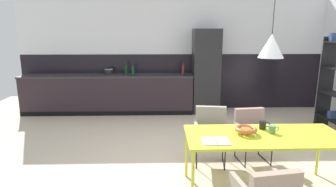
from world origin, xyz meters
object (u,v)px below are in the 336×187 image
Objects in this scene: pendant_lamp_over_table_near at (271,46)px; mug_glass_clear at (263,125)px; dining_table at (265,138)px; bottle_vinegar_dark at (183,70)px; armchair_near_window at (211,128)px; cooking_pot at (109,72)px; bottle_wine_green at (126,70)px; mug_tall_blue at (272,129)px; armchair_by_stool at (252,129)px; open_book at (216,141)px; fruit_bowl at (246,130)px; bottle_oil_tall at (133,71)px; refrigerator_column at (206,71)px.

mug_glass_clear is at bearing 75.49° from pendant_lamp_over_table_near.
dining_table is 6.49× the size of bottle_vinegar_dark.
armchair_near_window is at bearing 131.52° from mug_glass_clear.
cooking_pot is 0.45m from bottle_wine_green.
mug_tall_blue is at bearing 136.33° from armchair_near_window.
armchair_by_stool is 1.54m from pendant_lamp_over_table_near.
mug_glass_clear is at bearing 111.56° from mug_tall_blue.
cooking_pot reaches higher than mug_tall_blue.
cooking_pot is at bearing 126.77° from mug_glass_clear.
pendant_lamp_over_table_near is (-0.05, -0.18, 0.99)m from mug_glass_clear.
mug_glass_clear is (0.54, -0.61, 0.26)m from armchair_near_window.
open_book is at bearing 90.64° from armchair_near_window.
mug_tall_blue is (0.60, -0.76, 0.25)m from armchair_near_window.
open_book is at bearing -161.43° from mug_tall_blue.
cooking_pot is at bearing 124.80° from pendant_lamp_over_table_near.
armchair_by_stool is 2.58× the size of open_book.
fruit_bowl is 4.19m from cooking_pot.
dining_table is 0.90m from armchair_by_stool.
open_book is 3.92m from bottle_wine_green.
mug_glass_clear is at bearing -58.64° from bottle_oil_tall.
refrigerator_column is 1.07× the size of dining_table.
fruit_bowl is at bearing -63.45° from bottle_oil_tall.
pendant_lamp_over_table_near is (2.04, -3.44, 0.73)m from bottle_wine_green.
refrigerator_column reaches higher than armchair_near_window.
open_book is 1.22m from pendant_lamp_over_table_near.
bottle_oil_tall is at bearing -175.54° from refrigerator_column.
armchair_near_window is 3.11m from bottle_wine_green.
armchair_by_stool is (0.14, 0.87, -0.19)m from dining_table.
fruit_bowl reaches higher than open_book.
bottle_oil_tall reaches higher than mug_tall_blue.
mug_glass_clear is (0.05, 0.20, 0.10)m from dining_table.
mug_tall_blue is at bearing 80.07° from armchair_by_stool.
armchair_by_stool is 0.73m from mug_glass_clear.
refrigerator_column is at bearing 92.47° from pendant_lamp_over_table_near.
armchair_by_stool is at bearing 66.34° from fruit_bowl.
fruit_bowl is (0.27, -0.77, 0.26)m from armchair_near_window.
armchair_near_window is at bearing 109.56° from fruit_bowl.
cooking_pot is 1.78m from bottle_vinegar_dark.
bottle_vinegar_dark reaches higher than dining_table.
open_book is (-0.40, -0.23, -0.05)m from fruit_bowl.
pendant_lamp_over_table_near reaches higher than refrigerator_column.
refrigerator_column is at bearing -89.25° from armchair_near_window.
bottle_wine_green is 4.06m from pendant_lamp_over_table_near.
fruit_bowl is 0.32m from mug_tall_blue.
mug_glass_clear is at bearing 139.56° from armchair_near_window.
mug_tall_blue is at bearing -57.72° from bottle_wine_green.
cooking_pot is at bearing -53.28° from armchair_by_stool.
bottle_wine_green is at bearing -51.57° from armchair_near_window.
armchair_by_stool is (0.64, 0.05, -0.03)m from armchair_near_window.
pendant_lamp_over_table_near is at bearing -104.51° from mug_glass_clear.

